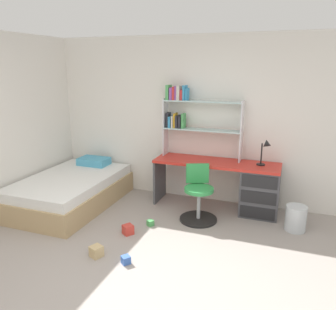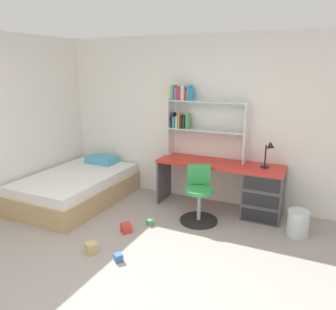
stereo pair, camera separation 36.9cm
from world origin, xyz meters
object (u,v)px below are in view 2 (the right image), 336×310
at_px(desk_lamp, 270,151).
at_px(swivel_chair, 199,200).
at_px(toy_block_blue_1, 118,258).
at_px(desk, 251,188).
at_px(toy_block_red_0, 126,228).
at_px(toy_block_natural_3, 91,248).
at_px(bed_platform, 77,187).
at_px(waste_bin, 298,223).
at_px(toy_block_green_2, 150,222).
at_px(bookshelf_hutch, 194,114).

distance_m(desk_lamp, swivel_chair, 1.17).
height_order(swivel_chair, toy_block_blue_1, swivel_chair).
relative_size(desk_lamp, swivel_chair, 0.50).
distance_m(desk, toy_block_blue_1, 2.14).
bearing_deg(swivel_chair, toy_block_red_0, -135.00).
bearing_deg(toy_block_blue_1, swivel_chair, 71.45).
bearing_deg(swivel_chair, desk_lamp, 31.57).
xyz_separation_m(toy_block_red_0, toy_block_natural_3, (-0.10, -0.59, 0.00)).
bearing_deg(bed_platform, swivel_chair, 4.81).
relative_size(toy_block_blue_1, toy_block_natural_3, 0.70).
bearing_deg(bed_platform, toy_block_blue_1, -37.13).
relative_size(waste_bin, toy_block_blue_1, 3.82).
distance_m(waste_bin, toy_block_blue_1, 2.27).
bearing_deg(swivel_chair, waste_bin, 5.75).
xyz_separation_m(toy_block_red_0, toy_block_green_2, (0.18, 0.31, -0.02)).
xyz_separation_m(bed_platform, toy_block_green_2, (1.44, -0.25, -0.19)).
relative_size(desk, toy_block_green_2, 23.75).
bearing_deg(desk, toy_block_blue_1, -119.99).
relative_size(desk_lamp, toy_block_green_2, 4.96).
distance_m(desk, swivel_chair, 0.79).
xyz_separation_m(desk_lamp, bed_platform, (-2.81, -0.67, -0.75)).
distance_m(waste_bin, toy_block_natural_3, 2.56).
xyz_separation_m(waste_bin, toy_block_blue_1, (-1.73, -1.46, -0.12)).
bearing_deg(swivel_chair, toy_block_blue_1, -108.55).
distance_m(bookshelf_hutch, desk_lamp, 1.23).
bearing_deg(bed_platform, toy_block_red_0, -23.95).
distance_m(waste_bin, toy_block_green_2, 1.91).
relative_size(desk, swivel_chair, 2.38).
bearing_deg(swivel_chair, toy_block_green_2, -142.91).
height_order(bed_platform, toy_block_blue_1, bed_platform).
distance_m(bed_platform, toy_block_red_0, 1.39).
bearing_deg(waste_bin, toy_block_green_2, -163.42).
xyz_separation_m(desk, toy_block_natural_3, (-1.43, -1.81, -0.34)).
xyz_separation_m(toy_block_blue_1, toy_block_natural_3, (-0.38, 0.01, 0.02)).
bearing_deg(bed_platform, waste_bin, 5.18).
height_order(waste_bin, toy_block_blue_1, waste_bin).
distance_m(desk, toy_block_green_2, 1.51).
relative_size(toy_block_green_2, toy_block_natural_3, 0.62).
bearing_deg(toy_block_green_2, bookshelf_hutch, 78.55).
xyz_separation_m(bookshelf_hutch, toy_block_green_2, (-0.21, -1.06, -1.35)).
bearing_deg(waste_bin, toy_block_blue_1, -139.73).
bearing_deg(toy_block_blue_1, waste_bin, 40.27).
relative_size(bookshelf_hutch, toy_block_green_2, 15.52).
bearing_deg(toy_block_natural_3, toy_block_blue_1, -1.81).
relative_size(swivel_chair, bed_platform, 0.41).
distance_m(swivel_chair, toy_block_natural_3, 1.58).
height_order(toy_block_red_0, toy_block_green_2, toy_block_red_0).
distance_m(toy_block_green_2, toy_block_natural_3, 0.95).
relative_size(bed_platform, waste_bin, 5.65).
xyz_separation_m(swivel_chair, bed_platform, (-1.99, -0.17, -0.07)).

